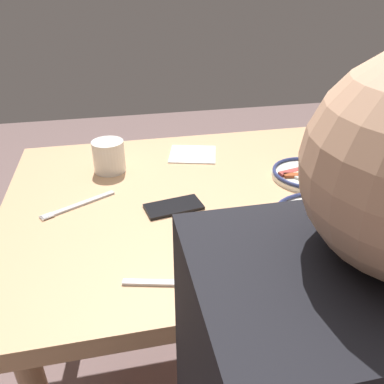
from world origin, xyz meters
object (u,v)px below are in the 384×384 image
cell_phone (174,207)px  tea_spoon (190,283)px  paper_napkin (194,154)px  fork_near (78,205)px  plate_near_main (306,174)px  plate_center_pancakes (329,221)px  coffee_mug (109,156)px

cell_phone → tea_spoon: bearing=77.1°
paper_napkin → fork_near: size_ratio=0.81×
cell_phone → fork_near: size_ratio=0.77×
plate_near_main → cell_phone: plate_near_main is taller
plate_near_main → cell_phone: 0.42m
cell_phone → paper_napkin: (-0.12, -0.32, -0.00)m
cell_phone → plate_center_pancakes: bearing=144.8°
coffee_mug → fork_near: 0.22m
plate_near_main → paper_napkin: size_ratio=1.33×
coffee_mug → tea_spoon: coffee_mug is taller
fork_near → plate_near_main: bearing=-178.0°
cell_phone → paper_napkin: bearing=-120.8°
coffee_mug → plate_center_pancakes: bearing=139.9°
paper_napkin → fork_near: 0.44m
fork_near → paper_napkin: bearing=-144.8°
coffee_mug → fork_near: bearing=66.1°
plate_center_pancakes → fork_near: 0.62m
tea_spoon → cell_phone: bearing=-93.0°
plate_near_main → cell_phone: bearing=11.6°
plate_center_pancakes → paper_napkin: (0.22, -0.48, -0.02)m
cell_phone → paper_napkin: size_ratio=0.96×
plate_near_main → tea_spoon: plate_near_main is taller
fork_near → tea_spoon: tea_spoon is taller
tea_spoon → coffee_mug: bearing=-75.5°
coffee_mug → tea_spoon: size_ratio=0.63×
cell_phone → fork_near: bearing=-24.2°
paper_napkin → tea_spoon: bearing=77.3°
plate_center_pancakes → coffee_mug: coffee_mug is taller
plate_near_main → paper_napkin: bearing=-38.8°
coffee_mug → paper_napkin: size_ratio=0.85×
plate_near_main → plate_center_pancakes: bearing=75.0°
plate_center_pancakes → fork_near: size_ratio=1.45×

